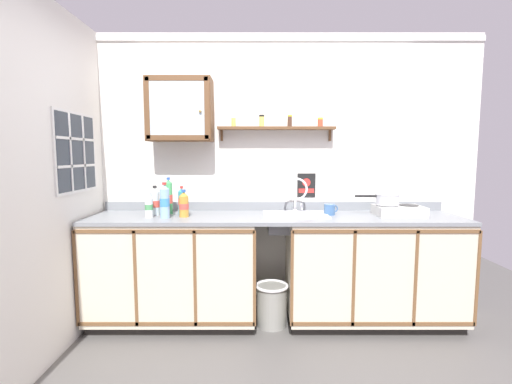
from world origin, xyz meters
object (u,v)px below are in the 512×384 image
object	(u,v)px
hot_plate_stove	(400,211)
bottle_water_clear_0	(156,202)
bottle_soda_green_3	(170,197)
bottle_water_blue_4	(166,202)
bottle_opaque_white_5	(150,206)
wall_cabinet	(181,110)
trash_bin	(273,304)
warning_sign	(308,186)
saucepan	(388,199)
bottle_juice_amber_1	(185,205)
bottle_detergent_teal_2	(183,201)
sink	(297,217)
mug	(331,210)

from	to	relation	value
hot_plate_stove	bottle_water_clear_0	distance (m)	2.10
bottle_soda_green_3	bottle_water_blue_4	distance (m)	0.21
bottle_opaque_white_5	wall_cabinet	bearing A→B (deg)	52.30
bottle_water_blue_4	trash_bin	world-z (taller)	bottle_water_blue_4
bottle_water_clear_0	warning_sign	bearing A→B (deg)	11.88
warning_sign	bottle_soda_green_3	bearing A→B (deg)	-170.27
trash_bin	saucepan	bearing A→B (deg)	5.59
bottle_water_clear_0	bottle_juice_amber_1	distance (m)	0.28
bottle_detergent_teal_2	bottle_soda_green_3	world-z (taller)	bottle_soda_green_3
sink	warning_sign	size ratio (longest dim) A/B	2.48
saucepan	mug	world-z (taller)	saucepan
bottle_water_clear_0	warning_sign	xyz separation A→B (m)	(1.35, 0.28, 0.12)
hot_plate_stove	bottle_water_blue_4	xyz separation A→B (m)	(-1.98, -0.12, 0.09)
bottle_soda_green_3	hot_plate_stove	bearing A→B (deg)	-2.56
bottle_opaque_white_5	wall_cabinet	size ratio (longest dim) A/B	0.37
bottle_juice_amber_1	trash_bin	xyz separation A→B (m)	(0.74, -0.01, -0.86)
hot_plate_stove	bottle_water_blue_4	size ratio (longest dim) A/B	1.33
bottle_water_clear_0	saucepan	bearing A→B (deg)	0.04
bottle_water_blue_4	bottle_opaque_white_5	bearing A→B (deg)	172.02
mug	trash_bin	size ratio (longest dim) A/B	0.36
bottle_soda_green_3	trash_bin	size ratio (longest dim) A/B	0.88
hot_plate_stove	trash_bin	bearing A→B (deg)	-176.00
saucepan	bottle_soda_green_3	xyz separation A→B (m)	(-1.90, 0.07, 0.01)
bottle_soda_green_3	trash_bin	bearing A→B (deg)	-10.37
saucepan	bottle_detergent_teal_2	size ratio (longest dim) A/B	1.51
sink	bottle_juice_amber_1	distance (m)	0.96
saucepan	bottle_water_clear_0	distance (m)	2.00
saucepan	wall_cabinet	xyz separation A→B (m)	(-1.80, 0.16, 0.78)
bottle_juice_amber_1	bottle_opaque_white_5	distance (m)	0.29
bottle_opaque_white_5	hot_plate_stove	bearing A→B (deg)	2.75
bottle_detergent_teal_2	bottle_water_clear_0	bearing A→B (deg)	-171.77
warning_sign	hot_plate_stove	bearing A→B (deg)	-21.82
bottle_detergent_teal_2	hot_plate_stove	bearing A→B (deg)	-1.58
saucepan	bottle_opaque_white_5	world-z (taller)	bottle_opaque_white_5
sink	mug	world-z (taller)	sink
hot_plate_stove	bottle_soda_green_3	world-z (taller)	bottle_soda_green_3
wall_cabinet	trash_bin	size ratio (longest dim) A/B	1.56
hot_plate_stove	bottle_detergent_teal_2	size ratio (longest dim) A/B	1.58
bottle_opaque_white_5	warning_sign	size ratio (longest dim) A/B	0.94
bottle_opaque_white_5	trash_bin	world-z (taller)	bottle_opaque_white_5
sink	saucepan	bearing A→B (deg)	-1.03
bottle_soda_green_3	mug	xyz separation A→B (m)	(1.42, -0.05, -0.10)
bottle_opaque_white_5	wall_cabinet	world-z (taller)	wall_cabinet
mug	trash_bin	world-z (taller)	mug
bottle_detergent_teal_2	bottle_water_blue_4	world-z (taller)	bottle_water_blue_4
hot_plate_stove	bottle_detergent_teal_2	bearing A→B (deg)	178.42
bottle_detergent_teal_2	warning_sign	bearing A→B (deg)	12.60
sink	hot_plate_stove	xyz separation A→B (m)	(0.89, -0.04, 0.06)
hot_plate_stove	saucepan	xyz separation A→B (m)	(-0.10, 0.02, 0.10)
hot_plate_stove	bottle_detergent_teal_2	xyz separation A→B (m)	(-1.88, 0.05, 0.07)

